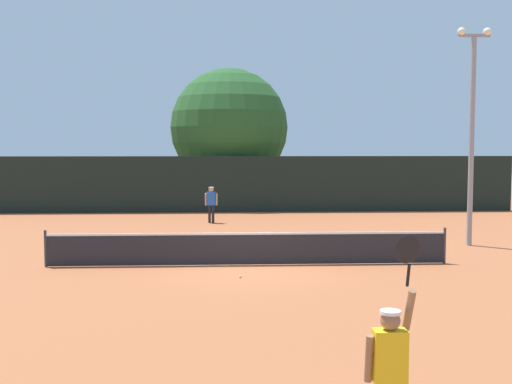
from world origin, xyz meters
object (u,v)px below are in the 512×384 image
at_px(player_receiving, 211,201).
at_px(light_pole, 472,122).
at_px(large_tree, 229,128).
at_px(parked_car_mid, 183,189).
at_px(parked_car_near, 103,189).
at_px(parked_car_far, 275,190).
at_px(player_serving, 390,357).
at_px(tennis_ball, 240,277).

bearing_deg(player_receiving, light_pole, 143.39).
distance_m(large_tree, parked_car_mid, 5.61).
relative_size(parked_car_near, parked_car_mid, 0.98).
xyz_separation_m(large_tree, parked_car_far, (2.86, 2.09, -3.78)).
distance_m(large_tree, parked_car_far, 5.18).
bearing_deg(light_pole, player_serving, -114.93).
height_order(large_tree, parked_car_far, large_tree).
bearing_deg(parked_car_mid, parked_car_near, 170.28).
distance_m(player_serving, tennis_ball, 9.55).
xyz_separation_m(player_receiving, parked_car_mid, (-2.03, 11.20, -0.22)).
xyz_separation_m(player_serving, tennis_ball, (-1.49, 9.38, -1.04)).
relative_size(player_receiving, parked_car_far, 0.38).
height_order(player_serving, tennis_ball, player_serving).
distance_m(light_pole, large_tree, 17.24).
relative_size(light_pole, parked_car_near, 1.79).
bearing_deg(player_serving, parked_car_mid, 97.98).
bearing_deg(parked_car_far, large_tree, -141.03).
height_order(light_pole, parked_car_mid, light_pole).
distance_m(player_receiving, light_pole, 11.94).
height_order(tennis_ball, parked_car_near, parked_car_near).
bearing_deg(tennis_ball, parked_car_mid, 97.55).
height_order(large_tree, parked_car_mid, large_tree).
bearing_deg(parked_car_far, tennis_ball, -94.11).
distance_m(tennis_ball, parked_car_mid, 23.27).
bearing_deg(tennis_ball, player_receiving, 94.95).
bearing_deg(parked_car_near, parked_car_mid, -6.73).
xyz_separation_m(player_receiving, light_pole, (9.21, -6.84, 3.33)).
distance_m(light_pole, parked_car_near, 25.05).
distance_m(player_receiving, parked_car_near, 13.79).
relative_size(tennis_ball, parked_car_mid, 0.02).
relative_size(player_receiving, light_pole, 0.22).
xyz_separation_m(parked_car_mid, parked_car_far, (5.78, -0.86, 0.00)).
bearing_deg(tennis_ball, parked_car_near, 109.12).
bearing_deg(parked_car_far, parked_car_near, 175.39).
xyz_separation_m(player_serving, light_pole, (6.69, 14.39, 3.25)).
relative_size(player_serving, large_tree, 0.31).
bearing_deg(player_receiving, parked_car_mid, -79.73).
bearing_deg(tennis_ball, light_pole, 31.49).
relative_size(player_serving, light_pole, 0.33).
relative_size(tennis_ball, parked_car_far, 0.02).
height_order(tennis_ball, large_tree, large_tree).
bearing_deg(player_receiving, parked_car_far, -109.92).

